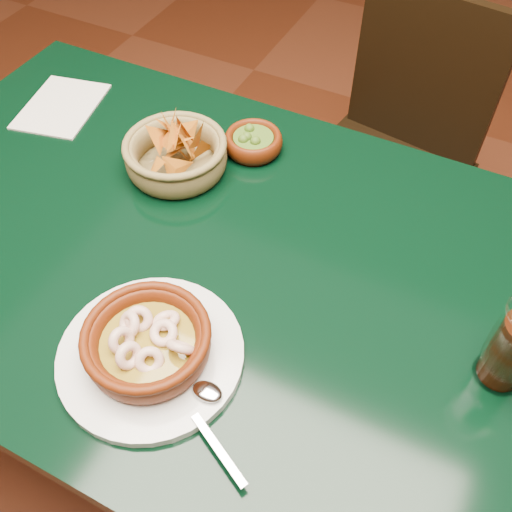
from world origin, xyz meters
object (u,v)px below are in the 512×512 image
at_px(dining_chair, 392,154).
at_px(shrimp_plate, 149,346).
at_px(dining_table, 191,278).
at_px(chip_basket, 176,154).

height_order(dining_chair, shrimp_plate, dining_chair).
height_order(dining_table, shrimp_plate, shrimp_plate).
xyz_separation_m(dining_chair, chip_basket, (-0.28, -0.56, 0.31)).
bearing_deg(dining_chair, dining_table, -104.11).
xyz_separation_m(shrimp_plate, chip_basket, (-0.18, 0.35, 0.00)).
bearing_deg(dining_chair, chip_basket, -116.90).
xyz_separation_m(dining_table, dining_chair, (0.18, 0.70, -0.18)).
bearing_deg(shrimp_plate, dining_table, 108.74).
bearing_deg(dining_table, chip_basket, 125.86).
height_order(dining_chair, chip_basket, chip_basket).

